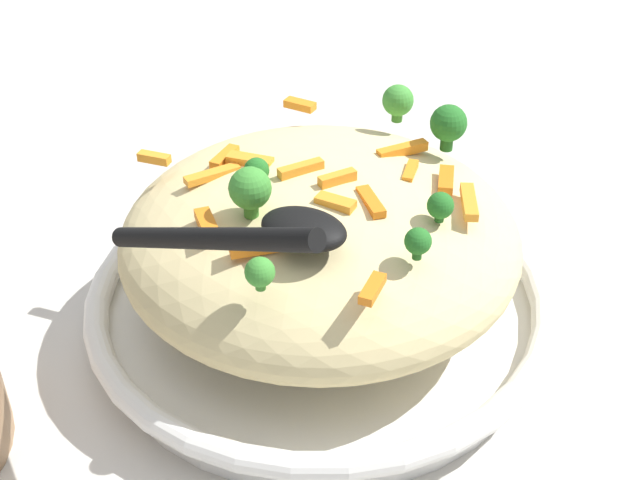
# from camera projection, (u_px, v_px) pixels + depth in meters

# --- Properties ---
(ground_plane) EXTENTS (2.40, 2.40, 0.00)m
(ground_plane) POSITION_uv_depth(u_px,v_px,m) (320.00, 323.00, 0.65)
(ground_plane) COLOR beige
(serving_bowl) EXTENTS (0.35, 0.35, 0.04)m
(serving_bowl) POSITION_uv_depth(u_px,v_px,m) (320.00, 301.00, 0.64)
(serving_bowl) COLOR white
(serving_bowl) RESTS_ON ground_plane
(pasta_mound) EXTENTS (0.29, 0.29, 0.10)m
(pasta_mound) POSITION_uv_depth(u_px,v_px,m) (320.00, 236.00, 0.60)
(pasta_mound) COLOR #DBC689
(pasta_mound) RESTS_ON serving_bowl
(carrot_piece_0) EXTENTS (0.03, 0.03, 0.01)m
(carrot_piece_0) POSITION_uv_depth(u_px,v_px,m) (207.00, 224.00, 0.54)
(carrot_piece_0) COLOR orange
(carrot_piece_0) RESTS_ON pasta_mound
(carrot_piece_1) EXTENTS (0.03, 0.02, 0.01)m
(carrot_piece_1) POSITION_uv_depth(u_px,v_px,m) (252.00, 159.00, 0.60)
(carrot_piece_1) COLOR orange
(carrot_piece_1) RESTS_ON pasta_mound
(carrot_piece_2) EXTENTS (0.03, 0.04, 0.01)m
(carrot_piece_2) POSITION_uv_depth(u_px,v_px,m) (402.00, 150.00, 0.62)
(carrot_piece_2) COLOR orange
(carrot_piece_2) RESTS_ON pasta_mound
(carrot_piece_3) EXTENTS (0.01, 0.03, 0.01)m
(carrot_piece_3) POSITION_uv_depth(u_px,v_px,m) (410.00, 172.00, 0.59)
(carrot_piece_3) COLOR orange
(carrot_piece_3) RESTS_ON pasta_mound
(carrot_piece_4) EXTENTS (0.03, 0.01, 0.01)m
(carrot_piece_4) POSITION_uv_depth(u_px,v_px,m) (335.00, 203.00, 0.55)
(carrot_piece_4) COLOR orange
(carrot_piece_4) RESTS_ON pasta_mound
(carrot_piece_5) EXTENTS (0.02, 0.03, 0.01)m
(carrot_piece_5) POSITION_uv_depth(u_px,v_px,m) (303.00, 166.00, 0.58)
(carrot_piece_5) COLOR orange
(carrot_piece_5) RESTS_ON pasta_mound
(carrot_piece_6) EXTENTS (0.03, 0.03, 0.01)m
(carrot_piece_6) POSITION_uv_depth(u_px,v_px,m) (251.00, 245.00, 0.52)
(carrot_piece_6) COLOR orange
(carrot_piece_6) RESTS_ON pasta_mound
(carrot_piece_7) EXTENTS (0.03, 0.03, 0.01)m
(carrot_piece_7) POSITION_uv_depth(u_px,v_px,m) (371.00, 202.00, 0.55)
(carrot_piece_7) COLOR orange
(carrot_piece_7) RESTS_ON pasta_mound
(carrot_piece_8) EXTENTS (0.02, 0.03, 0.01)m
(carrot_piece_8) POSITION_uv_depth(u_px,v_px,m) (339.00, 176.00, 0.57)
(carrot_piece_8) COLOR orange
(carrot_piece_8) RESTS_ON pasta_mound
(carrot_piece_9) EXTENTS (0.02, 0.01, 0.01)m
(carrot_piece_9) POSITION_uv_depth(u_px,v_px,m) (154.00, 158.00, 0.61)
(carrot_piece_9) COLOR orange
(carrot_piece_9) RESTS_ON pasta_mound
(carrot_piece_10) EXTENTS (0.03, 0.01, 0.01)m
(carrot_piece_10) POSITION_uv_depth(u_px,v_px,m) (300.00, 105.00, 0.68)
(carrot_piece_10) COLOR orange
(carrot_piece_10) RESTS_ON pasta_mound
(carrot_piece_11) EXTENTS (0.01, 0.03, 0.01)m
(carrot_piece_11) POSITION_uv_depth(u_px,v_px,m) (372.00, 289.00, 0.48)
(carrot_piece_11) COLOR orange
(carrot_piece_11) RESTS_ON pasta_mound
(carrot_piece_12) EXTENTS (0.01, 0.03, 0.01)m
(carrot_piece_12) POSITION_uv_depth(u_px,v_px,m) (225.00, 157.00, 0.61)
(carrot_piece_12) COLOR orange
(carrot_piece_12) RESTS_ON pasta_mound
(carrot_piece_13) EXTENTS (0.03, 0.04, 0.01)m
(carrot_piece_13) POSITION_uv_depth(u_px,v_px,m) (212.00, 175.00, 0.59)
(carrot_piece_13) COLOR orange
(carrot_piece_13) RESTS_ON pasta_mound
(carrot_piece_14) EXTENTS (0.03, 0.04, 0.01)m
(carrot_piece_14) POSITION_uv_depth(u_px,v_px,m) (469.00, 202.00, 0.56)
(carrot_piece_14) COLOR orange
(carrot_piece_14) RESTS_ON pasta_mound
(carrot_piece_15) EXTENTS (0.02, 0.03, 0.01)m
(carrot_piece_15) POSITION_uv_depth(u_px,v_px,m) (446.00, 180.00, 0.58)
(carrot_piece_15) COLOR orange
(carrot_piece_15) RESTS_ON pasta_mound
(broccoli_floret_0) EXTENTS (0.02, 0.02, 0.02)m
(broccoli_floret_0) POSITION_uv_depth(u_px,v_px,m) (418.00, 242.00, 0.51)
(broccoli_floret_0) COLOR #205B1C
(broccoli_floret_0) RESTS_ON pasta_mound
(broccoli_floret_1) EXTENTS (0.02, 0.02, 0.02)m
(broccoli_floret_1) POSITION_uv_depth(u_px,v_px,m) (260.00, 272.00, 0.48)
(broccoli_floret_1) COLOR #377928
(broccoli_floret_1) RESTS_ON pasta_mound
(broccoli_floret_2) EXTENTS (0.02, 0.02, 0.03)m
(broccoli_floret_2) POSITION_uv_depth(u_px,v_px,m) (398.00, 101.00, 0.65)
(broccoli_floret_2) COLOR #377928
(broccoli_floret_2) RESTS_ON pasta_mound
(broccoli_floret_3) EXTENTS (0.02, 0.02, 0.02)m
(broccoli_floret_3) POSITION_uv_depth(u_px,v_px,m) (442.00, 204.00, 0.54)
(broccoli_floret_3) COLOR #205B1C
(broccoli_floret_3) RESTS_ON pasta_mound
(broccoli_floret_4) EXTENTS (0.03, 0.03, 0.03)m
(broccoli_floret_4) POSITION_uv_depth(u_px,v_px,m) (250.00, 189.00, 0.53)
(broccoli_floret_4) COLOR #377928
(broccoli_floret_4) RESTS_ON pasta_mound
(broccoli_floret_5) EXTENTS (0.02, 0.02, 0.02)m
(broccoli_floret_5) POSITION_uv_depth(u_px,v_px,m) (257.00, 171.00, 0.57)
(broccoli_floret_5) COLOR #205B1C
(broccoli_floret_5) RESTS_ON pasta_mound
(broccoli_floret_6) EXTENTS (0.03, 0.03, 0.04)m
(broccoli_floret_6) POSITION_uv_depth(u_px,v_px,m) (448.00, 124.00, 0.61)
(broccoli_floret_6) COLOR #205B1C
(broccoli_floret_6) RESTS_ON pasta_mound
(serving_spoon) EXTENTS (0.16, 0.12, 0.08)m
(serving_spoon) POSITION_uv_depth(u_px,v_px,m) (270.00, 232.00, 0.49)
(serving_spoon) COLOR black
(serving_spoon) RESTS_ON pasta_mound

